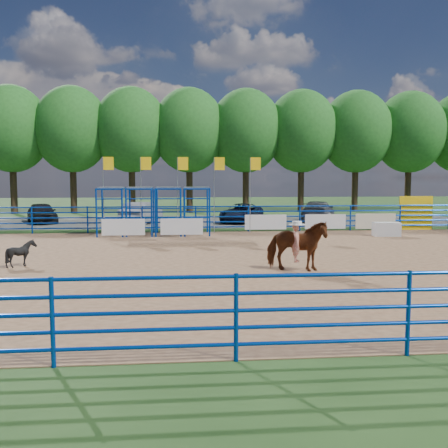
# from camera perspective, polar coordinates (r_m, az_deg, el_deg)

# --- Properties ---
(ground) EXTENTS (120.00, 120.00, 0.00)m
(ground) POSITION_cam_1_polar(r_m,az_deg,el_deg) (18.40, -2.19, -4.34)
(ground) COLOR #2D4E1F
(ground) RESTS_ON ground
(arena_dirt) EXTENTS (30.00, 20.00, 0.02)m
(arena_dirt) POSITION_cam_1_polar(r_m,az_deg,el_deg) (18.40, -2.19, -4.31)
(arena_dirt) COLOR #986E4C
(arena_dirt) RESTS_ON ground
(gravel_strip) EXTENTS (40.00, 10.00, 0.01)m
(gravel_strip) POSITION_cam_1_polar(r_m,az_deg,el_deg) (35.26, -3.63, 0.30)
(gravel_strip) COLOR slate
(gravel_strip) RESTS_ON ground
(announcer_table) EXTENTS (1.41, 0.74, 0.73)m
(announcer_table) POSITION_cam_1_polar(r_m,az_deg,el_deg) (27.57, 18.07, -0.57)
(announcer_table) COLOR silver
(announcer_table) RESTS_ON arena_dirt
(horse_and_rider) EXTENTS (2.17, 1.44, 2.28)m
(horse_and_rider) POSITION_cam_1_polar(r_m,az_deg,el_deg) (16.56, 8.30, -2.28)
(horse_and_rider) COLOR brown
(horse_and_rider) RESTS_ON arena_dirt
(calf) EXTENTS (0.93, 0.85, 0.93)m
(calf) POSITION_cam_1_polar(r_m,az_deg,el_deg) (18.61, -22.16, -3.11)
(calf) COLOR black
(calf) RESTS_ON arena_dirt
(car_a) EXTENTS (3.09, 4.39, 1.39)m
(car_a) POSITION_cam_1_polar(r_m,az_deg,el_deg) (36.14, -20.08, 1.22)
(car_a) COLOR black
(car_a) RESTS_ON gravel_strip
(car_b) EXTENTS (2.76, 4.71, 1.47)m
(car_b) POSITION_cam_1_polar(r_m,az_deg,el_deg) (33.72, -9.41, 1.27)
(car_b) COLOR gray
(car_b) RESTS_ON gravel_strip
(car_c) EXTENTS (3.82, 5.08, 1.28)m
(car_c) POSITION_cam_1_polar(r_m,az_deg,el_deg) (34.47, 2.02, 1.27)
(car_c) COLOR #141A33
(car_c) RESTS_ON gravel_strip
(car_d) EXTENTS (3.70, 5.29, 1.42)m
(car_d) POSITION_cam_1_polar(r_m,az_deg,el_deg) (35.94, 10.71, 1.46)
(car_d) COLOR #5B5B5D
(car_d) RESTS_ON gravel_strip
(perimeter_fence) EXTENTS (30.10, 20.10, 1.50)m
(perimeter_fence) POSITION_cam_1_polar(r_m,az_deg,el_deg) (18.29, -2.19, -2.03)
(perimeter_fence) COLOR #083BB1
(perimeter_fence) RESTS_ON ground
(chute_assembly) EXTENTS (19.32, 2.41, 4.20)m
(chute_assembly) POSITION_cam_1_polar(r_m,az_deg,el_deg) (27.03, -7.20, 1.41)
(chute_assembly) COLOR #083BB1
(chute_assembly) RESTS_ON ground
(treeline) EXTENTS (56.40, 6.40, 11.24)m
(treeline) POSITION_cam_1_polar(r_m,az_deg,el_deg) (44.35, -4.01, 11.07)
(treeline) COLOR #3F2B19
(treeline) RESTS_ON ground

